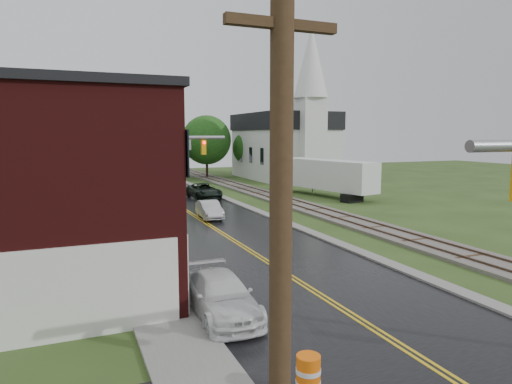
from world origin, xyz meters
TOP-DOWN VIEW (x-y plane):
  - main_road at (0.00, 30.00)m, footprint 10.00×90.00m
  - curb_right at (5.40, 35.00)m, footprint 0.80×70.00m
  - sidewalk_left at (-6.20, 25.00)m, footprint 2.40×50.00m
  - yellow_house at (-11.00, 26.00)m, footprint 8.00×7.00m
  - darkred_building at (-10.00, 35.00)m, footprint 7.00×6.00m
  - church at (20.00, 53.74)m, footprint 10.40×18.40m
  - railroad at (10.00, 35.00)m, footprint 3.20×80.00m
  - traffic_signal_far at (-3.47, 27.00)m, footprint 7.34×0.43m
  - utility_pole_a at (-6.80, 0.00)m, footprint 1.80×0.28m
  - utility_pole_b at (-6.80, 22.00)m, footprint 1.80×0.28m
  - utility_pole_c at (-6.80, 44.00)m, footprint 1.80×0.28m
  - tree_left_c at (-13.85, 39.90)m, footprint 6.00×6.00m
  - tree_left_e at (-8.85, 45.90)m, footprint 6.40×6.40m
  - suv_dark at (3.48, 39.09)m, footprint 2.72×5.50m
  - sedan_silver at (0.80, 28.35)m, footprint 1.71×4.19m
  - pickup_white at (-4.31, 10.00)m, footprint 2.14×4.99m
  - semi_trailer at (15.79, 35.66)m, footprint 4.92×12.24m
  - construction_barrel at (-3.93, 4.33)m, footprint 0.71×0.71m

SIDE VIEW (x-z plane):
  - main_road at x=0.00m, z-range -0.01..0.01m
  - curb_right at x=5.40m, z-range -0.06..0.06m
  - sidewalk_left at x=-6.20m, z-range -0.06..0.06m
  - railroad at x=10.00m, z-range -0.04..0.26m
  - construction_barrel at x=-3.93m, z-range 0.00..1.07m
  - sedan_silver at x=0.80m, z-range 0.00..1.35m
  - pickup_white at x=-4.31m, z-range 0.00..1.43m
  - suv_dark at x=3.48m, z-range 0.00..1.50m
  - darkred_building at x=-10.00m, z-range 0.00..4.40m
  - semi_trailer at x=15.79m, z-range 0.36..4.15m
  - yellow_house at x=-11.00m, z-range 0.00..6.40m
  - tree_left_c at x=-13.85m, z-range 0.69..8.34m
  - utility_pole_a at x=-6.80m, z-range 0.22..9.22m
  - utility_pole_b at x=-6.80m, z-range 0.22..9.22m
  - utility_pole_c at x=-6.80m, z-range 0.22..9.22m
  - tree_left_e at x=-8.85m, z-range 0.73..8.89m
  - traffic_signal_far at x=-3.47m, z-range 1.37..8.57m
  - church at x=20.00m, z-range -4.17..15.83m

